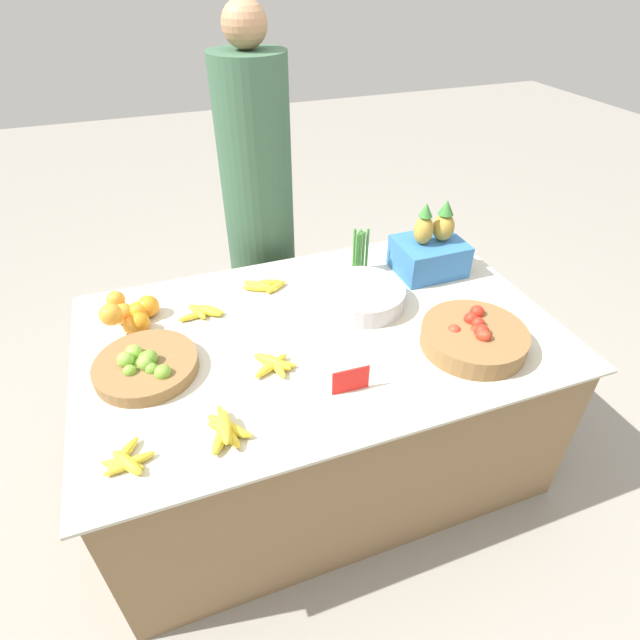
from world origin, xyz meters
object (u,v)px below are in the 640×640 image
Objects in this scene: tomato_basket at (473,337)px; metal_bowl at (362,296)px; price_sign at (351,380)px; produce_crate at (430,250)px; lime_bowl at (146,365)px; vendor_person at (260,221)px.

metal_bowl is (-0.26, 0.37, -0.00)m from tomato_basket.
produce_crate is (0.60, 0.56, 0.05)m from price_sign.
tomato_basket reaches higher than price_sign.
lime_bowl is 0.68m from price_sign.
produce_crate is at bearing 11.75° from lime_bowl.
price_sign is at bearing -173.24° from tomato_basket.
vendor_person reaches higher than tomato_basket.
vendor_person is (-0.49, 1.07, 0.04)m from tomato_basket.
tomato_basket is 2.98× the size of price_sign.
metal_bowl is at bearing -159.79° from produce_crate.
tomato_basket is 0.22× the size of vendor_person.
vendor_person is (0.60, 0.81, 0.05)m from lime_bowl.
tomato_basket is 0.45m from metal_bowl.
price_sign is at bearing -89.99° from vendor_person.
lime_bowl is at bearing -168.25° from produce_crate.
vendor_person is at bearing 108.23° from metal_bowl.
metal_bowl is 1.03× the size of produce_crate.
tomato_basket is at bearing 8.71° from price_sign.
lime_bowl is at bearing 166.92° from tomato_basket.
vendor_person reaches higher than produce_crate.
metal_bowl is 0.49m from price_sign.
vendor_person is at bearing 136.96° from produce_crate.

